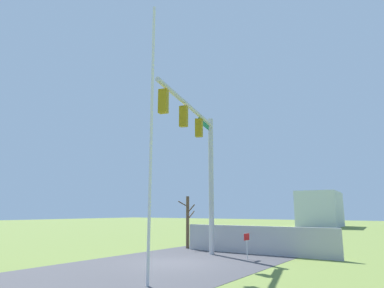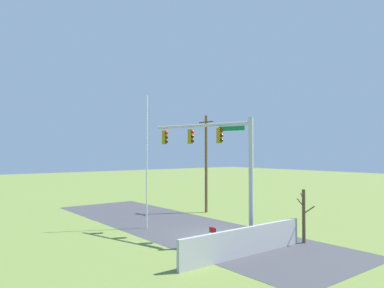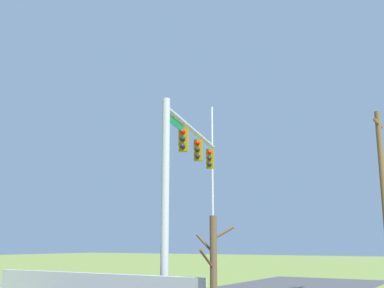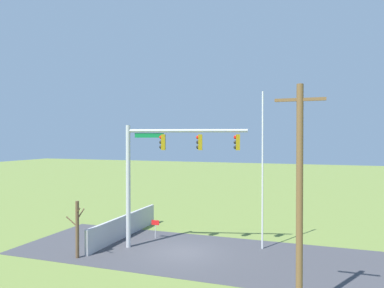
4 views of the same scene
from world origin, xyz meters
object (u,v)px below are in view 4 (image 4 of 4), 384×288
Objects in this scene: utility_pole at (300,195)px; bare_tree at (77,228)px; flagpole at (262,170)px; signal_mast at (162,161)px; open_sign at (155,225)px.

utility_pole is 2.74× the size of bare_tree.
bare_tree is at bearing 28.64° from flagpole.
open_sign is at bearing -54.45° from signal_mast.
open_sign is (-2.38, -5.20, -0.77)m from bare_tree.
utility_pole reaches higher than bare_tree.
signal_mast is at bearing -35.23° from utility_pole.
flagpole is at bearing -162.26° from signal_mast.
open_sign is at bearing 0.13° from flagpole.
bare_tree is (9.56, 5.22, -3.13)m from flagpole.
utility_pole is 13.08m from open_sign.
bare_tree is at bearing -12.21° from utility_pole.
open_sign is (7.18, 0.02, -3.89)m from flagpole.
signal_mast is at bearing 125.55° from open_sign.
signal_mast is 6.20× the size of open_sign.
utility_pole is at bearing 144.77° from signal_mast.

